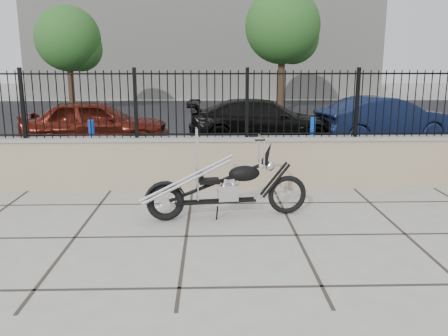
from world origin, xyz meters
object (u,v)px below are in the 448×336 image
at_px(car_red, 96,123).
at_px(chopper_motorcycle, 225,172).
at_px(car_black, 264,121).
at_px(car_blue, 385,119).

bearing_deg(car_red, chopper_motorcycle, -156.64).
relative_size(chopper_motorcycle, car_black, 0.54).
height_order(car_red, car_black, car_red).
xyz_separation_m(chopper_motorcycle, car_blue, (4.91, 6.80, -0.04)).
bearing_deg(car_blue, car_red, 82.79).
bearing_deg(chopper_motorcycle, car_blue, 46.01).
bearing_deg(car_black, chopper_motorcycle, 171.45).
distance_m(chopper_motorcycle, car_red, 6.89).
relative_size(car_red, car_blue, 0.98).
relative_size(chopper_motorcycle, car_blue, 0.59).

